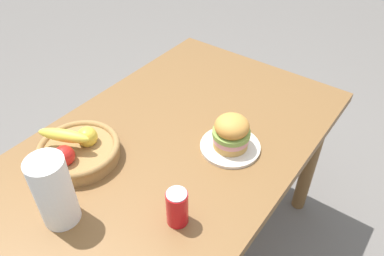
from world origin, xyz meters
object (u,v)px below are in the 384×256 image
Objects in this scene: fruit_basket at (78,150)px; paper_towel_roll at (54,191)px; plate at (230,146)px; soda_can at (177,207)px; sandwich at (231,132)px.

paper_towel_roll is at bearing -142.32° from fruit_basket.
plate is at bearing -47.82° from fruit_basket.
soda_can reaches higher than plate.
sandwich is 0.62m from paper_towel_roll.
soda_can is 0.36m from paper_towel_roll.
paper_towel_roll is (-0.57, 0.25, 0.04)m from sandwich.
paper_towel_roll is at bearing 124.42° from soda_can.
sandwich is 0.37m from soda_can.
sandwich reaches higher than fruit_basket.
soda_can is at bearing -90.37° from fruit_basket.
paper_towel_roll reaches higher than plate.
fruit_basket is (0.00, 0.44, -0.02)m from soda_can.
fruit_basket is (-0.36, 0.40, -0.03)m from sandwich.
fruit_basket is 1.21× the size of paper_towel_roll.
paper_towel_roll is (-0.20, -0.16, 0.08)m from fruit_basket.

